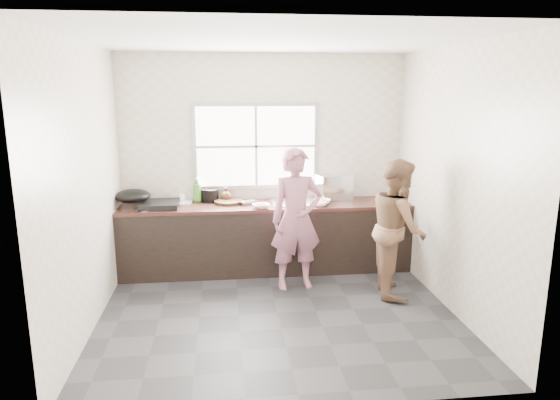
{
  "coord_description": "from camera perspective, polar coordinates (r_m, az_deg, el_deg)",
  "views": [
    {
      "loc": [
        -0.52,
        -4.74,
        2.26
      ],
      "look_at": [
        0.1,
        0.65,
        1.05
      ],
      "focal_mm": 32.0,
      "sensor_mm": 36.0,
      "label": 1
    }
  ],
  "objects": [
    {
      "name": "wall_left",
      "position": [
        5.0,
        -21.34,
        1.21
      ],
      "size": [
        0.01,
        3.2,
        2.7
      ],
      "primitive_type": "cube",
      "color": "silver",
      "rests_on": "ground"
    },
    {
      "name": "woman",
      "position": [
        5.69,
        1.87,
        -2.71
      ],
      "size": [
        0.59,
        0.43,
        1.52
      ],
      "primitive_type": "imported",
      "rotation": [
        0.0,
        0.0,
        0.11
      ],
      "color": "#B06A82",
      "rests_on": "floor"
    },
    {
      "name": "dish_rack",
      "position": [
        6.5,
        6.11,
        1.5
      ],
      "size": [
        0.48,
        0.38,
        0.32
      ],
      "primitive_type": "cube",
      "rotation": [
        0.0,
        0.0,
        0.21
      ],
      "color": "silver",
      "rests_on": "countertop"
    },
    {
      "name": "pot_lid_left",
      "position": [
        6.13,
        -15.04,
        -1.04
      ],
      "size": [
        0.28,
        0.28,
        0.01
      ],
      "primitive_type": "cylinder",
      "rotation": [
        0.0,
        0.0,
        -0.27
      ],
      "color": "#B0B4B7",
      "rests_on": "countertop"
    },
    {
      "name": "bottle_brown_tall",
      "position": [
        6.4,
        -8.57,
        0.65
      ],
      "size": [
        0.1,
        0.11,
        0.19
      ],
      "primitive_type": "imported",
      "rotation": [
        0.0,
        0.0,
        -0.28
      ],
      "color": "#513A14",
      "rests_on": "countertop"
    },
    {
      "name": "bowl_crabs",
      "position": [
        6.2,
        4.81,
        -0.27
      ],
      "size": [
        0.2,
        0.2,
        0.05
      ],
      "primitive_type": "imported",
      "rotation": [
        0.0,
        0.0,
        0.18
      ],
      "color": "white",
      "rests_on": "countertop"
    },
    {
      "name": "bottle_brown_short",
      "position": [
        6.38,
        -6.16,
        0.58
      ],
      "size": [
        0.17,
        0.17,
        0.17
      ],
      "primitive_type": "imported",
      "rotation": [
        0.0,
        0.0,
        -0.43
      ],
      "color": "#412210",
      "rests_on": "countertop"
    },
    {
      "name": "wall_front",
      "position": [
        3.31,
        2.75,
        -3.4
      ],
      "size": [
        3.6,
        0.01,
        2.7
      ],
      "primitive_type": "cube",
      "color": "beige",
      "rests_on": "ground"
    },
    {
      "name": "faucet",
      "position": [
        6.42,
        1.36,
        1.33
      ],
      "size": [
        0.02,
        0.02,
        0.3
      ],
      "primitive_type": "cylinder",
      "color": "silver",
      "rests_on": "countertop"
    },
    {
      "name": "bowl_mince",
      "position": [
        6.0,
        -2.17,
        -0.69
      ],
      "size": [
        0.26,
        0.26,
        0.05
      ],
      "primitive_type": "imported",
      "rotation": [
        0.0,
        0.0,
        0.36
      ],
      "color": "white",
      "rests_on": "countertop"
    },
    {
      "name": "wall_right",
      "position": [
        5.36,
        19.27,
        2.08
      ],
      "size": [
        0.01,
        3.2,
        2.7
      ],
      "primitive_type": "cube",
      "color": "beige",
      "rests_on": "ground"
    },
    {
      "name": "bowl_held",
      "position": [
        6.09,
        4.58,
        -0.45
      ],
      "size": [
        0.23,
        0.23,
        0.06
      ],
      "primitive_type": "imported",
      "rotation": [
        0.0,
        0.0,
        0.17
      ],
      "color": "white",
      "rests_on": "countertop"
    },
    {
      "name": "window_frame",
      "position": [
        6.39,
        -2.76,
        6.16
      ],
      "size": [
        1.6,
        0.05,
        1.1
      ],
      "primitive_type": "cube",
      "color": "#9EA0A5",
      "rests_on": "wall_back"
    },
    {
      "name": "wok",
      "position": [
        6.27,
        -16.5,
        0.44
      ],
      "size": [
        0.54,
        0.54,
        0.16
      ],
      "primitive_type": "ellipsoid",
      "rotation": [
        0.0,
        0.0,
        0.34
      ],
      "color": "black",
      "rests_on": "burner"
    },
    {
      "name": "cleaver",
      "position": [
        6.2,
        -3.73,
        -0.11
      ],
      "size": [
        0.24,
        0.2,
        0.01
      ],
      "primitive_type": "cube",
      "rotation": [
        0.0,
        0.0,
        0.48
      ],
      "color": "#B3B7BB",
      "rests_on": "cutting_board"
    },
    {
      "name": "cutting_board",
      "position": [
        6.29,
        -5.9,
        -0.21
      ],
      "size": [
        0.39,
        0.39,
        0.04
      ],
      "primitive_type": "cylinder",
      "rotation": [
        0.0,
        0.0,
        -0.09
      ],
      "color": "black",
      "rests_on": "countertop"
    },
    {
      "name": "wall_back",
      "position": [
        6.44,
        -1.86,
        4.42
      ],
      "size": [
        3.6,
        0.01,
        2.7
      ],
      "primitive_type": "cube",
      "color": "beige",
      "rests_on": "ground"
    },
    {
      "name": "black_pot",
      "position": [
        6.4,
        -8.03,
        0.55
      ],
      "size": [
        0.26,
        0.26,
        0.16
      ],
      "primitive_type": "cylinder",
      "rotation": [
        0.0,
        0.0,
        0.18
      ],
      "color": "black",
      "rests_on": "countertop"
    },
    {
      "name": "bottle_green",
      "position": [
        6.39,
        -9.4,
        1.2
      ],
      "size": [
        0.15,
        0.15,
        0.32
      ],
      "primitive_type": "imported",
      "rotation": [
        0.0,
        0.0,
        -0.26
      ],
      "color": "#448F2E",
      "rests_on": "countertop"
    },
    {
      "name": "floor",
      "position": [
        5.28,
        -0.28,
        -12.82
      ],
      "size": [
        3.6,
        3.2,
        0.01
      ],
      "primitive_type": "cube",
      "color": "#2B2B2E",
      "rests_on": "ground"
    },
    {
      "name": "pot_lid_right",
      "position": [
        6.44,
        -10.98,
        -0.18
      ],
      "size": [
        0.28,
        0.28,
        0.01
      ],
      "primitive_type": "cylinder",
      "rotation": [
        0.0,
        0.0,
        -0.15
      ],
      "color": "silver",
      "rests_on": "countertop"
    },
    {
      "name": "ceiling",
      "position": [
        4.79,
        -0.31,
        17.89
      ],
      "size": [
        3.6,
        3.2,
        0.01
      ],
      "primitive_type": "cube",
      "color": "silver",
      "rests_on": "wall_back"
    },
    {
      "name": "person_side",
      "position": [
        5.68,
        13.32,
        -3.06
      ],
      "size": [
        0.69,
        0.83,
        1.53
      ],
      "primitive_type": "imported",
      "rotation": [
        0.0,
        0.0,
        1.41
      ],
      "color": "brown",
      "rests_on": "floor"
    },
    {
      "name": "cabinet",
      "position": [
        6.33,
        -1.57,
        -4.43
      ],
      "size": [
        3.6,
        0.62,
        0.82
      ],
      "primitive_type": "cube",
      "color": "black",
      "rests_on": "floor"
    },
    {
      "name": "burner",
      "position": [
        6.21,
        -13.57,
        -0.5
      ],
      "size": [
        0.45,
        0.45,
        0.07
      ],
      "primitive_type": "cube",
      "rotation": [
        0.0,
        0.0,
        0.01
      ],
      "color": "black",
      "rests_on": "countertop"
    },
    {
      "name": "plate_food",
      "position": [
        6.37,
        -11.09,
        -0.29
      ],
      "size": [
        0.28,
        0.28,
        0.02
      ],
      "primitive_type": "cylinder",
      "rotation": [
        0.0,
        0.0,
        -0.22
      ],
      "color": "silver",
      "rests_on": "countertop"
    },
    {
      "name": "window_glazing",
      "position": [
        6.36,
        -2.75,
        6.14
      ],
      "size": [
        1.5,
        0.01,
        1.0
      ],
      "primitive_type": "cube",
      "color": "white",
      "rests_on": "window_frame"
    },
    {
      "name": "glass_jar",
      "position": [
        6.4,
        -11.14,
        0.19
      ],
      "size": [
        0.08,
        0.08,
        0.11
      ],
      "primitive_type": "cylinder",
      "rotation": [
        0.0,
        0.0,
        0.04
      ],
      "color": "white",
      "rests_on": "countertop"
    },
    {
      "name": "sink",
      "position": [
        6.25,
        1.6,
        -0.33
      ],
      "size": [
        0.55,
        0.45,
        0.02
      ],
      "primitive_type": "cube",
      "color": "silver",
      "rests_on": "countertop"
    },
    {
      "name": "countertop",
      "position": [
        6.22,
        -1.59,
        -0.64
      ],
      "size": [
        3.6,
        0.64,
        0.04
      ],
      "primitive_type": "cube",
      "color": "#351A15",
      "rests_on": "cabinet"
    }
  ]
}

